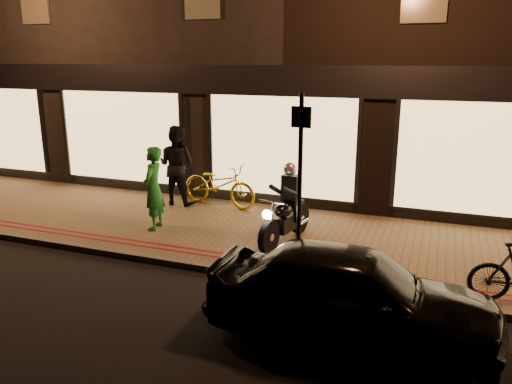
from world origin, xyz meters
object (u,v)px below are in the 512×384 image
at_px(motorcycle, 286,212).
at_px(sign_post, 300,172).
at_px(parked_car, 351,294).
at_px(bicycle_gold, 219,184).
at_px(person_green, 153,188).

height_order(motorcycle, sign_post, sign_post).
distance_m(motorcycle, parked_car, 3.39).
relative_size(motorcycle, bicycle_gold, 0.94).
height_order(bicycle_gold, person_green, person_green).
xyz_separation_m(motorcycle, parked_car, (1.78, -2.89, -0.08)).
xyz_separation_m(sign_post, parked_car, (1.26, -1.91, -1.14)).
height_order(person_green, parked_car, person_green).
relative_size(sign_post, bicycle_gold, 1.46).
bearing_deg(person_green, motorcycle, 83.97).
relative_size(bicycle_gold, parked_car, 0.54).
bearing_deg(bicycle_gold, parked_car, -128.75).
distance_m(sign_post, person_green, 3.56).
bearing_deg(bicycle_gold, person_green, 174.54).
bearing_deg(parked_car, sign_post, 32.56).
height_order(sign_post, person_green, sign_post).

